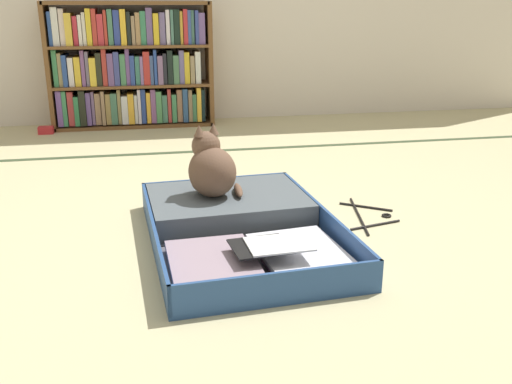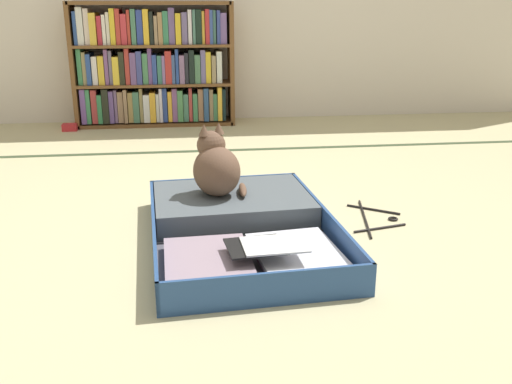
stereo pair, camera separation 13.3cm
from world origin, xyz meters
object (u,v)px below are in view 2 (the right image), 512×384
(black_cat, at_px, (216,168))
(clothes_hanger, at_px, (374,218))
(bookshelf, at_px, (153,66))
(open_suitcase, at_px, (237,222))
(small_red_pouch, at_px, (70,127))

(black_cat, height_order, clothes_hanger, black_cat)
(bookshelf, distance_m, clothes_hanger, 2.37)
(open_suitcase, bearing_deg, clothes_hanger, 7.00)
(small_red_pouch, bearing_deg, black_cat, -63.57)
(clothes_hanger, relative_size, small_red_pouch, 4.23)
(black_cat, distance_m, small_red_pouch, 2.10)
(bookshelf, xyz_separation_m, open_suitcase, (0.41, -2.19, -0.38))
(clothes_hanger, bearing_deg, black_cat, 172.48)
(open_suitcase, distance_m, clothes_hanger, 0.58)
(clothes_hanger, xyz_separation_m, small_red_pouch, (-1.58, 1.96, 0.02))
(open_suitcase, height_order, black_cat, black_cat)
(open_suitcase, relative_size, clothes_hanger, 2.43)
(small_red_pouch, bearing_deg, bookshelf, 15.28)
(bookshelf, xyz_separation_m, black_cat, (0.33, -2.03, -0.20))
(black_cat, bearing_deg, clothes_hanger, -7.52)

